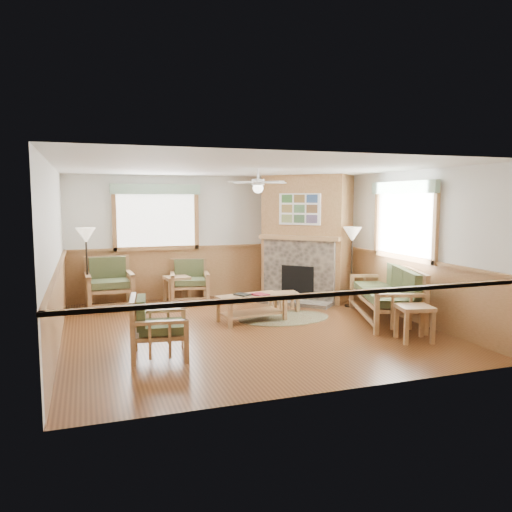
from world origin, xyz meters
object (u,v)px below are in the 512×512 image
object	(u,v)px
armchair_back_left	(109,283)
floor_lamp_right	(352,267)
armchair_left	(160,327)
end_table_sofa	(414,323)
floor_lamp_left	(87,269)
coffee_table	(252,308)
footstool	(286,302)
armchair_back_right	(190,281)
end_table_chairs	(177,289)
sofa	(385,293)

from	to	relation	value
armchair_back_left	floor_lamp_right	world-z (taller)	floor_lamp_right
armchair_left	end_table_sofa	xyz separation A→B (m)	(3.84, -0.49, -0.15)
armchair_back_left	armchair_left	distance (m)	3.56
floor_lamp_left	end_table_sofa	bearing A→B (deg)	-39.67
armchair_left	coffee_table	distance (m)	2.40
footstool	floor_lamp_left	size ratio (longest dim) A/B	0.26
armchair_back_left	floor_lamp_right	bearing A→B (deg)	-20.32
coffee_table	footstool	xyz separation A→B (m)	(0.92, 0.58, -0.05)
coffee_table	footstool	size ratio (longest dim) A/B	2.76
armchair_back_right	footstool	size ratio (longest dim) A/B	2.07
end_table_sofa	floor_lamp_left	world-z (taller)	floor_lamp_left
coffee_table	armchair_back_left	bearing A→B (deg)	129.71
armchair_back_right	end_table_chairs	xyz separation A→B (m)	(-0.28, 0.00, -0.17)
floor_lamp_left	armchair_left	bearing A→B (deg)	-75.08
armchair_back_right	end_table_chairs	distance (m)	0.32
end_table_chairs	sofa	bearing A→B (deg)	-40.31
end_table_sofa	sofa	bearing A→B (deg)	75.73
end_table_chairs	floor_lamp_left	distance (m)	1.89
armchair_back_right	footstool	world-z (taller)	armchair_back_right
armchair_back_left	end_table_sofa	world-z (taller)	armchair_back_left
armchair_back_right	floor_lamp_right	world-z (taller)	floor_lamp_right
armchair_back_left	footstool	world-z (taller)	armchair_back_left
sofa	armchair_back_right	bearing A→B (deg)	-114.16
armchair_back_left	armchair_left	world-z (taller)	armchair_back_left
armchair_back_right	footstool	xyz separation A→B (m)	(1.62, -1.54, -0.26)
coffee_table	end_table_chairs	world-z (taller)	end_table_chairs
end_table_sofa	armchair_back_right	bearing A→B (deg)	123.16
armchair_back_right	floor_lamp_right	xyz separation A→B (m)	(3.02, -1.59, 0.38)
sofa	coffee_table	xyz separation A→B (m)	(-2.33, 0.68, -0.25)
armchair_back_left	end_table_sofa	xyz separation A→B (m)	(4.35, -4.01, -0.23)
armchair_left	armchair_back_right	bearing A→B (deg)	-10.24
armchair_back_left	footstool	bearing A→B (deg)	-26.39
sofa	end_table_chairs	size ratio (longest dim) A/B	3.82
coffee_table	end_table_chairs	distance (m)	2.33
coffee_table	end_table_sofa	distance (m)	2.82
end_table_chairs	footstool	world-z (taller)	end_table_chairs
armchair_left	footstool	size ratio (longest dim) A/B	2.00
sofa	floor_lamp_left	world-z (taller)	floor_lamp_left
armchair_left	coffee_table	bearing A→B (deg)	-43.41
sofa	end_table_sofa	xyz separation A→B (m)	(-0.34, -1.32, -0.21)
end_table_chairs	coffee_table	bearing A→B (deg)	-65.31
armchair_back_right	floor_lamp_right	distance (m)	3.44
armchair_left	floor_lamp_left	bearing A→B (deg)	22.30
sofa	footstool	bearing A→B (deg)	-113.18
armchair_back_right	end_table_sofa	xyz separation A→B (m)	(2.69, -4.12, -0.17)
armchair_back_left	end_table_chairs	size ratio (longest dim) A/B	1.82
footstool	floor_lamp_right	world-z (taller)	floor_lamp_right
end_table_sofa	end_table_chairs	bearing A→B (deg)	125.77
floor_lamp_right	end_table_sofa	bearing A→B (deg)	-97.55
sofa	armchair_left	world-z (taller)	sofa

